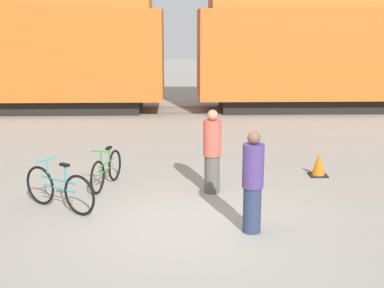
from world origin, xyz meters
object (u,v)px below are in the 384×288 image
(person_in_purple, at_px, (253,182))
(traffic_cone, at_px, (319,165))
(person_in_red, at_px, (212,152))
(freight_train, at_px, (181,38))
(bicycle_green, at_px, (106,170))
(bicycle_teal, at_px, (59,189))

(person_in_purple, distance_m, traffic_cone, 3.87)
(person_in_red, xyz_separation_m, traffic_cone, (2.51, 1.12, -0.61))
(freight_train, height_order, person_in_red, freight_train)
(freight_train, distance_m, bicycle_green, 10.26)
(bicycle_teal, distance_m, traffic_cone, 5.83)
(person_in_red, bearing_deg, bicycle_green, 29.57)
(freight_train, xyz_separation_m, person_in_red, (0.54, -10.27, -1.93))
(bicycle_green, distance_m, person_in_purple, 3.81)
(bicycle_green, xyz_separation_m, bicycle_teal, (-0.71, -1.40, 0.04))
(bicycle_green, relative_size, person_in_purple, 0.92)
(freight_train, bearing_deg, traffic_cone, -71.53)
(bicycle_teal, bearing_deg, bicycle_green, 63.17)
(freight_train, relative_size, person_in_red, 27.96)
(bicycle_green, bearing_deg, bicycle_teal, -116.83)
(bicycle_teal, height_order, traffic_cone, bicycle_teal)
(freight_train, height_order, person_in_purple, freight_train)
(person_in_purple, height_order, traffic_cone, person_in_purple)
(person_in_red, bearing_deg, bicycle_teal, 58.89)
(bicycle_green, xyz_separation_m, person_in_red, (2.22, -0.45, 0.50))
(bicycle_green, height_order, bicycle_teal, bicycle_teal)
(person_in_red, bearing_deg, person_in_purple, 144.86)
(freight_train, xyz_separation_m, person_in_purple, (1.07, -12.41, -1.92))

